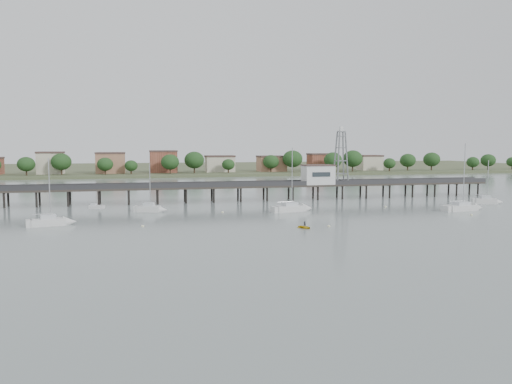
% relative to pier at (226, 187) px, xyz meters
% --- Properties ---
extents(ground_plane, '(500.00, 500.00, 0.00)m').
position_rel_pier_xyz_m(ground_plane, '(0.00, -60.00, -3.79)').
color(ground_plane, slate).
rests_on(ground_plane, ground).
extents(pier, '(150.00, 5.00, 5.50)m').
position_rel_pier_xyz_m(pier, '(0.00, 0.00, 0.00)').
color(pier, '#2D2823').
rests_on(pier, ground).
extents(pier_building, '(8.40, 5.40, 5.30)m').
position_rel_pier_xyz_m(pier_building, '(25.00, 0.00, 2.87)').
color(pier_building, silver).
rests_on(pier_building, ground).
extents(lattice_tower, '(3.20, 3.20, 15.50)m').
position_rel_pier_xyz_m(lattice_tower, '(31.50, 0.00, 7.31)').
color(lattice_tower, slate).
rests_on(lattice_tower, ground).
extents(sailboat_d, '(9.98, 4.13, 15.85)m').
position_rel_pier_xyz_m(sailboat_d, '(49.19, -29.78, -3.16)').
color(sailboat_d, silver).
rests_on(sailboat_d, ground).
extents(sailboat_b, '(6.85, 3.94, 11.05)m').
position_rel_pier_xyz_m(sailboat_b, '(-18.96, -16.45, -3.14)').
color(sailboat_b, silver).
rests_on(sailboat_b, ground).
extents(sailboat_a, '(8.03, 4.06, 12.80)m').
position_rel_pier_xyz_m(sailboat_a, '(-36.60, -31.27, -3.15)').
color(sailboat_a, silver).
rests_on(sailboat_a, ground).
extents(sailboat_e, '(6.99, 4.19, 11.27)m').
position_rel_pier_xyz_m(sailboat_e, '(62.60, -19.98, -3.14)').
color(sailboat_e, silver).
rests_on(sailboat_e, ground).
extents(sailboat_c, '(9.30, 4.34, 14.72)m').
position_rel_pier_xyz_m(sailboat_c, '(11.68, -22.48, -3.16)').
color(sailboat_c, silver).
rests_on(sailboat_c, ground).
extents(white_tender, '(3.56, 2.43, 1.28)m').
position_rel_pier_xyz_m(white_tender, '(-31.39, -7.66, -3.40)').
color(white_tender, silver).
rests_on(white_tender, ground).
extents(yellow_dinghy, '(2.04, 1.40, 2.78)m').
position_rel_pier_xyz_m(yellow_dinghy, '(6.22, -44.40, -3.79)').
color(yellow_dinghy, gold).
rests_on(yellow_dinghy, ground).
extents(dinghy_occupant, '(0.71, 1.06, 0.24)m').
position_rel_pier_xyz_m(dinghy_occupant, '(6.22, -44.40, -3.79)').
color(dinghy_occupant, black).
rests_on(dinghy_occupant, ground).
extents(mooring_buoys, '(84.49, 24.17, 0.39)m').
position_rel_pier_xyz_m(mooring_buoys, '(4.28, -31.02, -3.71)').
color(mooring_buoys, '#F4F3BD').
rests_on(mooring_buoys, ground).
extents(far_shore, '(500.00, 170.00, 10.40)m').
position_rel_pier_xyz_m(far_shore, '(0.36, 179.58, -2.85)').
color(far_shore, '#475133').
rests_on(far_shore, ground).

